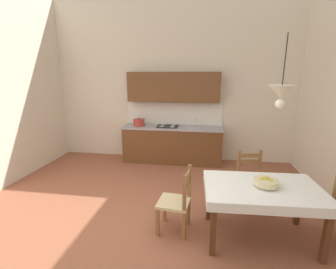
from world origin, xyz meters
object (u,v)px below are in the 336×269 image
(kitchen_cabinetry, at_px, (173,128))
(dining_chair_kitchen_side, at_px, (251,181))
(pendant_lamp, at_px, (281,92))
(dining_chair_tv_side, at_px, (177,202))
(fruit_bowl, at_px, (266,182))
(dining_table, at_px, (262,195))

(kitchen_cabinetry, relative_size, dining_chair_kitchen_side, 2.62)
(pendant_lamp, bearing_deg, kitchen_cabinetry, 119.24)
(dining_chair_tv_side, relative_size, pendant_lamp, 1.16)
(dining_chair_kitchen_side, bearing_deg, fruit_bowl, -89.39)
(kitchen_cabinetry, height_order, pendant_lamp, pendant_lamp)
(dining_chair_tv_side, bearing_deg, fruit_bowl, 0.64)
(kitchen_cabinetry, xyz_separation_m, dining_chair_tv_side, (0.43, -2.79, -0.41))
(dining_table, height_order, fruit_bowl, fruit_bowl)
(dining_chair_kitchen_side, distance_m, pendant_lamp, 1.76)
(kitchen_cabinetry, distance_m, pendant_lamp, 3.47)
(dining_table, distance_m, dining_chair_tv_side, 1.12)
(kitchen_cabinetry, distance_m, fruit_bowl, 3.19)
(fruit_bowl, bearing_deg, dining_chair_tv_side, -179.36)
(kitchen_cabinetry, height_order, dining_table, kitchen_cabinetry)
(dining_table, relative_size, dining_chair_tv_side, 1.62)
(kitchen_cabinetry, distance_m, dining_table, 3.19)
(dining_table, height_order, pendant_lamp, pendant_lamp)
(fruit_bowl, bearing_deg, dining_chair_kitchen_side, 90.61)
(kitchen_cabinetry, bearing_deg, pendant_lamp, -60.76)
(dining_table, distance_m, pendant_lamp, 1.32)
(dining_chair_kitchen_side, relative_size, pendant_lamp, 1.16)
(fruit_bowl, distance_m, pendant_lamp, 1.14)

